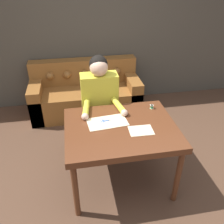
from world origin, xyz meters
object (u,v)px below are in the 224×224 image
at_px(couch, 86,94).
at_px(person, 100,104).
at_px(dining_table, 121,132).
at_px(scissors, 107,121).
at_px(thread_spool, 152,107).

bearing_deg(couch, person, -83.64).
xyz_separation_m(dining_table, couch, (-0.26, 1.69, -0.38)).
distance_m(dining_table, scissors, 0.20).
bearing_deg(thread_spool, dining_table, -145.64).
xyz_separation_m(couch, person, (0.12, -1.06, 0.38)).
relative_size(dining_table, couch, 0.65).
relative_size(scissors, thread_spool, 5.22).
xyz_separation_m(person, scissors, (0.02, -0.50, 0.08)).
bearing_deg(scissors, person, 91.83).
xyz_separation_m(dining_table, scissors, (-0.13, 0.13, 0.08)).
relative_size(couch, scissors, 7.71).
height_order(couch, scissors, couch).
distance_m(person, scissors, 0.51).
xyz_separation_m(scissors, thread_spool, (0.56, 0.17, 0.02)).
relative_size(person, scissors, 5.68).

